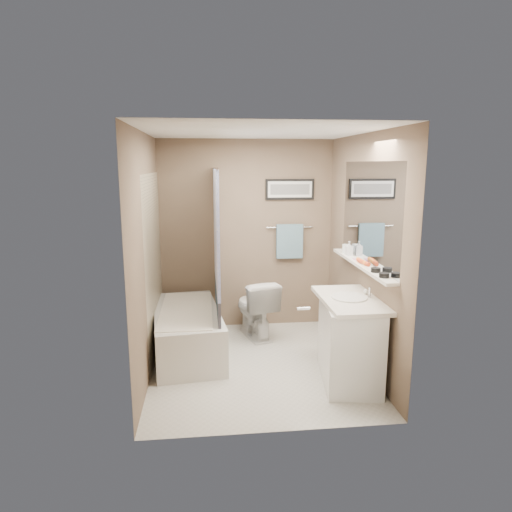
{
  "coord_description": "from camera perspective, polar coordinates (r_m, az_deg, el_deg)",
  "views": [
    {
      "loc": [
        -0.52,
        -4.49,
        2.1
      ],
      "look_at": [
        0.0,
        0.15,
        1.15
      ],
      "focal_mm": 32.0,
      "sensor_mm": 36.0,
      "label": 1
    }
  ],
  "objects": [
    {
      "name": "sink_basin",
      "position": [
        4.45,
        11.58,
        -5.08
      ],
      "size": [
        0.34,
        0.34,
        0.01
      ],
      "primitive_type": "cylinder",
      "color": "silver",
      "rests_on": "countertop"
    },
    {
      "name": "soap_bottle",
      "position": [
        5.08,
        11.56,
        0.95
      ],
      "size": [
        0.08,
        0.08,
        0.15
      ],
      "primitive_type": "imported",
      "rotation": [
        0.0,
        0.0,
        0.12
      ],
      "color": "#999999",
      "rests_on": "shelf"
    },
    {
      "name": "hair_brush_back",
      "position": [
        4.69,
        13.09,
        -0.64
      ],
      "size": [
        0.05,
        0.22,
        0.04
      ],
      "primitive_type": "cylinder",
      "rotation": [
        1.57,
        0.0,
        0.04
      ],
      "color": "orange",
      "rests_on": "shelf"
    },
    {
      "name": "door_handle",
      "position": [
        3.56,
        5.95,
        -6.56
      ],
      "size": [
        0.1,
        0.02,
        0.02
      ],
      "primitive_type": "cylinder",
      "rotation": [
        0.0,
        1.57,
        0.0
      ],
      "color": "silver",
      "rests_on": "door"
    },
    {
      "name": "vanity",
      "position": [
        4.6,
        11.59,
        -10.42
      ],
      "size": [
        0.61,
        0.96,
        0.8
      ],
      "primitive_type": "cube",
      "rotation": [
        0.0,
        0.0,
        -0.13
      ],
      "color": "silver",
      "rests_on": "ground"
    },
    {
      "name": "towel_bar",
      "position": [
        5.86,
        4.21,
        3.61
      ],
      "size": [
        0.6,
        0.02,
        0.02
      ],
      "primitive_type": "cylinder",
      "rotation": [
        0.0,
        1.57,
        0.0
      ],
      "color": "silver",
      "rests_on": "wall_back"
    },
    {
      "name": "countertop",
      "position": [
        4.46,
        11.69,
        -5.41
      ],
      "size": [
        0.54,
        0.96,
        0.04
      ],
      "primitive_type": "cube",
      "color": "silver",
      "rests_on": "vanity"
    },
    {
      "name": "candle_bowl_far",
      "position": [
        4.35,
        14.74,
        -1.7
      ],
      "size": [
        0.09,
        0.09,
        0.04
      ],
      "primitive_type": "cylinder",
      "color": "black",
      "rests_on": "shelf"
    },
    {
      "name": "hair_brush_front",
      "position": [
        4.65,
        13.3,
        -0.77
      ],
      "size": [
        0.07,
        0.22,
        0.04
      ],
      "primitive_type": "cylinder",
      "rotation": [
        1.57,
        0.0,
        0.14
      ],
      "color": "#C8401C",
      "rests_on": "shelf"
    },
    {
      "name": "door",
      "position": [
        3.59,
        11.31,
        -6.54
      ],
      "size": [
        0.8,
        0.02,
        2.0
      ],
      "primitive_type": "cube",
      "color": "silver",
      "rests_on": "wall_front"
    },
    {
      "name": "faucet_spout",
      "position": [
        4.5,
        14.03,
        -4.43
      ],
      "size": [
        0.02,
        0.02,
        0.1
      ],
      "primitive_type": "cylinder",
      "color": "silver",
      "rests_on": "countertop"
    },
    {
      "name": "art_mat",
      "position": [
        5.82,
        4.27,
        8.3
      ],
      "size": [
        0.56,
        0.0,
        0.2
      ],
      "primitive_type": "cube",
      "color": "white",
      "rests_on": "art_frame"
    },
    {
      "name": "wall_right",
      "position": [
        4.85,
        12.98,
        0.51
      ],
      "size": [
        0.04,
        2.5,
        2.4
      ],
      "primitive_type": "cube",
      "color": "brown",
      "rests_on": "ground"
    },
    {
      "name": "pink_comb",
      "position": [
        4.84,
        12.51,
        -0.49
      ],
      "size": [
        0.05,
        0.16,
        0.01
      ],
      "primitive_type": "cube",
      "rotation": [
        0.0,
        0.0,
        0.14
      ],
      "color": "pink",
      "rests_on": "shelf"
    },
    {
      "name": "glass_jar",
      "position": [
        5.19,
        11.17,
        0.89
      ],
      "size": [
        0.08,
        0.08,
        0.1
      ],
      "primitive_type": "cylinder",
      "color": "white",
      "rests_on": "shelf"
    },
    {
      "name": "ground",
      "position": [
        4.98,
        0.2,
        -13.42
      ],
      "size": [
        2.5,
        2.5,
        0.0
      ],
      "primitive_type": "plane",
      "color": "beige",
      "rests_on": "ground"
    },
    {
      "name": "art_image",
      "position": [
        5.82,
        4.28,
        8.3
      ],
      "size": [
        0.5,
        0.0,
        0.13
      ],
      "primitive_type": "cube",
      "color": "#595959",
      "rests_on": "art_mat"
    },
    {
      "name": "shelf",
      "position": [
        4.72,
        13.01,
        -1.04
      ],
      "size": [
        0.12,
        1.6,
        0.03
      ],
      "primitive_type": "cube",
      "color": "silver",
      "rests_on": "wall_right"
    },
    {
      "name": "curtain_upper",
      "position": [
        5.04,
        -4.97,
        3.47
      ],
      "size": [
        0.03,
        1.45,
        1.28
      ],
      "primitive_type": "cube",
      "color": "white",
      "rests_on": "curtain_rod"
    },
    {
      "name": "curtain_lower",
      "position": [
        5.22,
        -4.82,
        -5.48
      ],
      "size": [
        0.03,
        1.45,
        0.36
      ],
      "primitive_type": "cube",
      "color": "#28394B",
      "rests_on": "curtain_rod"
    },
    {
      "name": "wall_front",
      "position": [
        3.42,
        2.55,
        -3.74
      ],
      "size": [
        2.2,
        0.04,
        2.4
      ],
      "primitive_type": "cube",
      "color": "brown",
      "rests_on": "ground"
    },
    {
      "name": "wall_left",
      "position": [
        4.62,
        -13.24,
        -0.05
      ],
      "size": [
        0.04,
        2.5,
        2.4
      ],
      "primitive_type": "cube",
      "color": "brown",
      "rests_on": "ground"
    },
    {
      "name": "mirror",
      "position": [
        4.65,
        13.94,
        5.24
      ],
      "size": [
        0.02,
        1.6,
        1.0
      ],
      "primitive_type": "cube",
      "color": "silver",
      "rests_on": "wall_right"
    },
    {
      "name": "tile_surround",
      "position": [
        5.14,
        -12.62,
        -1.14
      ],
      "size": [
        0.02,
        1.55,
        2.0
      ],
      "primitive_type": "cube",
      "color": "#BBAC8D",
      "rests_on": "wall_left"
    },
    {
      "name": "tub_rim",
      "position": [
        5.16,
        -8.69,
        -6.71
      ],
      "size": [
        0.56,
        1.36,
        0.02
      ],
      "primitive_type": "cube",
      "color": "white",
      "rests_on": "bathtub"
    },
    {
      "name": "towel",
      "position": [
        5.87,
        4.22,
        1.84
      ],
      "size": [
        0.34,
        0.05,
        0.44
      ],
      "primitive_type": "cube",
      "color": "#8AB9C9",
      "rests_on": "towel_bar"
    },
    {
      "name": "bathtub",
      "position": [
        5.24,
        -8.6,
        -9.31
      ],
      "size": [
        0.86,
        1.57,
        0.5
      ],
      "primitive_type": "cube",
      "rotation": [
        0.0,
        0.0,
        0.11
      ],
      "color": "silver",
      "rests_on": "ground"
    },
    {
      "name": "toilet",
      "position": [
        5.62,
        -0.1,
        -6.49
      ],
      "size": [
        0.58,
        0.79,
        0.73
      ],
      "primitive_type": "imported",
      "rotation": [
        0.0,
        0.0,
        3.4
      ],
      "color": "silver",
      "rests_on": "ground"
    },
    {
      "name": "candle_bowl_near",
      "position": [
        4.17,
        15.72,
        -2.33
      ],
      "size": [
        0.09,
        0.09,
        0.04
      ],
      "primitive_type": "cylinder",
      "color": "black",
      "rests_on": "shelf"
    },
    {
      "name": "wall_back",
      "position": [
        5.82,
        -1.18,
        2.58
      ],
      "size": [
        2.2,
        0.04,
        2.4
      ],
      "primitive_type": "cube",
      "color": "brown",
      "rests_on": "ground"
    },
    {
      "name": "ceiling",
      "position": [
        4.53,
        0.22,
        15.04
      ],
      "size": [
        2.2,
        2.5,
        0.04
      ],
      "primitive_type": "cube",
      "color": "white",
      "rests_on": "wall_back"
    },
    {
      "name": "curtain_rod",
      "position": [
        4.99,
        -5.1,
        10.88
      ],
      "size": [
        0.02,
        1.55,
        0.02
      ],
      "primitive_type": "cylinder",
      "rotation": [
        1.57,
        0.0,
        0.0
      ],
      "color": "silver",
      "rests_on": "wall_left"
    },
    {
      "name": "faucet_knob",
      "position": [
        4.6,
        13.59,
        -4.34
      ],
      "size": [
        0.05,
        0.05,
        0.05
      ],
      "primitive_type": "sphere",
      "color": "white",
      "rests_on": "countertop"
    },
    {
      "name": "art_frame",
      "position": [
        5.83,
        4.25,
        8.31
      ],
      "size": [
        0.62,
        0.02,
        0.26
      ],
      "primitive_type": "cube",
      "color": "black",
      "rests_on": "wall_back"
    }
  ]
}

